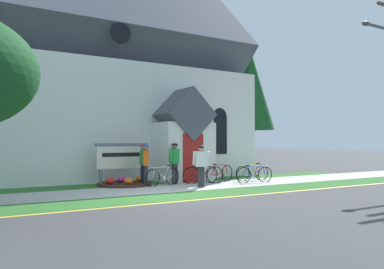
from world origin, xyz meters
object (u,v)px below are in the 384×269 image
object	(u,v)px
church_sign	(122,157)
cyclist_in_green_jersey	(201,163)
cyclist_in_blue_jersey	(143,161)
bicycle_white	(254,174)
cyclist_in_white_jersey	(146,162)
cyclist_in_orange_jersey	(175,160)
bicycle_yellow	(163,176)
bicycle_orange	(252,173)
roadside_conifer	(246,82)
bicycle_green	(203,175)
bicycle_black	(219,173)

from	to	relation	value
church_sign	cyclist_in_green_jersey	xyz separation A→B (m)	(2.23, -2.50, -0.19)
cyclist_in_green_jersey	cyclist_in_blue_jersey	xyz separation A→B (m)	(-1.60, 1.85, 0.04)
church_sign	bicycle_white	xyz separation A→B (m)	(5.08, -2.20, -0.76)
cyclist_in_white_jersey	cyclist_in_orange_jersey	bearing A→B (deg)	6.29
bicycle_yellow	bicycle_orange	bearing A→B (deg)	-2.74
cyclist_in_orange_jersey	church_sign	bearing A→B (deg)	156.24
bicycle_orange	roadside_conifer	distance (m)	7.36
bicycle_white	bicycle_green	bearing A→B (deg)	158.12
bicycle_yellow	bicycle_white	xyz separation A→B (m)	(3.82, -1.01, -0.01)
bicycle_yellow	roadside_conifer	bearing A→B (deg)	28.91
cyclist_in_green_jersey	cyclist_in_orange_jersey	distance (m)	1.65
church_sign	bicycle_yellow	size ratio (longest dim) A/B	1.34
church_sign	bicycle_yellow	world-z (taller)	church_sign
bicycle_orange	bicycle_black	xyz separation A→B (m)	(-1.67, 0.20, 0.02)
bicycle_green	roadside_conifer	distance (m)	8.80
cyclist_in_blue_jersey	cyclist_in_orange_jersey	distance (m)	1.35
bicycle_white	roadside_conifer	distance (m)	8.11
church_sign	bicycle_orange	size ratio (longest dim) A/B	1.33
cyclist_in_blue_jersey	bicycle_green	bearing A→B (deg)	-16.96
bicycle_green	cyclist_in_white_jersey	world-z (taller)	cyclist_in_white_jersey
church_sign	bicycle_green	xyz separation A→B (m)	(3.04, -1.38, -0.75)
bicycle_green	bicycle_orange	world-z (taller)	bicycle_green
bicycle_white	roadside_conifer	size ratio (longest dim) A/B	0.21
church_sign	cyclist_in_white_jersey	distance (m)	1.19
bicycle_black	bicycle_white	bearing A→B (deg)	-41.96
cyclist_in_green_jersey	roadside_conifer	world-z (taller)	roadside_conifer
church_sign	roadside_conifer	world-z (taller)	roadside_conifer
bicycle_white	bicycle_yellow	bearing A→B (deg)	165.19
bicycle_orange	bicycle_black	distance (m)	1.68
bicycle_orange	cyclist_in_orange_jersey	size ratio (longest dim) A/B	1.01
church_sign	cyclist_in_orange_jersey	xyz separation A→B (m)	(1.97, -0.87, -0.13)
bicycle_green	cyclist_in_white_jersey	bearing A→B (deg)	171.57
church_sign	cyclist_in_blue_jersey	world-z (taller)	church_sign
cyclist_in_blue_jersey	cyclist_in_orange_jersey	size ratio (longest dim) A/B	0.99
bicycle_orange	bicycle_white	xyz separation A→B (m)	(-0.56, -0.80, -0.00)
bicycle_white	cyclist_in_green_jersey	xyz separation A→B (m)	(-2.85, -0.30, 0.57)
cyclist_in_orange_jersey	cyclist_in_blue_jersey	bearing A→B (deg)	170.67
cyclist_in_white_jersey	cyclist_in_orange_jersey	xyz separation A→B (m)	(1.37, 0.15, 0.04)
cyclist_in_white_jersey	cyclist_in_blue_jersey	distance (m)	0.37
bicycle_orange	church_sign	bearing A→B (deg)	166.06
bicycle_orange	cyclist_in_blue_jersey	bearing A→B (deg)	171.45
bicycle_yellow	cyclist_in_orange_jersey	size ratio (longest dim) A/B	1.00
bicycle_white	cyclist_in_orange_jersey	bearing A→B (deg)	156.80
church_sign	cyclist_in_green_jersey	world-z (taller)	church_sign
cyclist_in_white_jersey	roadside_conifer	distance (m)	10.16
bicycle_white	cyclist_in_orange_jersey	xyz separation A→B (m)	(-3.11, 1.33, 0.63)
cyclist_in_white_jersey	cyclist_in_blue_jersey	bearing A→B (deg)	84.01
roadside_conifer	bicycle_yellow	bearing A→B (deg)	-151.09
bicycle_black	cyclist_in_orange_jersey	bearing A→B (deg)	170.43
bicycle_green	bicycle_orange	size ratio (longest dim) A/B	0.99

